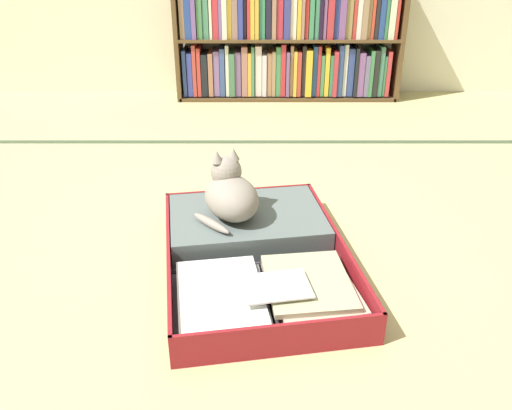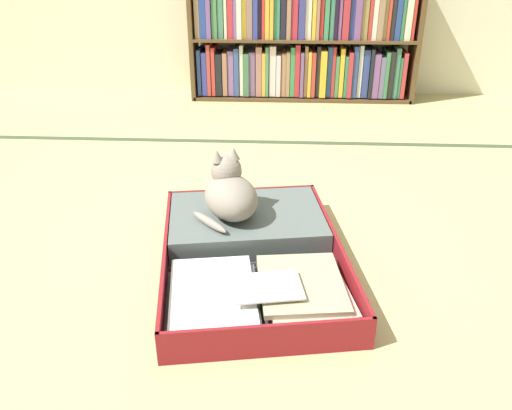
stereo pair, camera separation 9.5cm
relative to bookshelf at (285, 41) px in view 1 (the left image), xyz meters
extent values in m
plane|color=tan|center=(-0.34, -2.25, -0.40)|extent=(10.00, 10.00, 0.00)
cube|color=#3B4C35|center=(-0.34, -0.94, -0.40)|extent=(4.80, 0.05, 0.00)
cube|color=brown|center=(-0.77, 0.00, 0.02)|extent=(0.03, 0.26, 0.85)
cube|color=brown|center=(0.78, 0.00, 0.02)|extent=(0.03, 0.26, 0.85)
cube|color=brown|center=(0.01, 0.00, -0.39)|extent=(1.56, 0.26, 0.02)
cube|color=brown|center=(0.01, 0.00, 0.02)|extent=(1.53, 0.26, 0.02)
cube|color=#314786|center=(-0.73, 0.00, -0.21)|extent=(0.03, 0.22, 0.32)
cube|color=#343D93|center=(-0.69, 0.00, -0.22)|extent=(0.04, 0.22, 0.30)
cube|color=#B04039|center=(-0.66, 0.00, -0.19)|extent=(0.03, 0.22, 0.36)
cube|color=#BD3A31|center=(-0.63, 0.00, -0.20)|extent=(0.03, 0.22, 0.34)
cube|color=black|center=(-0.59, 0.00, -0.22)|extent=(0.04, 0.22, 0.29)
cube|color=#A46F52|center=(-0.54, 0.00, -0.22)|extent=(0.03, 0.22, 0.30)
cube|color=#7E5C96|center=(-0.50, 0.01, -0.21)|extent=(0.04, 0.22, 0.31)
cube|color=#3A508B|center=(-0.46, 0.00, -0.20)|extent=(0.03, 0.22, 0.33)
cube|color=silver|center=(-0.43, 0.01, -0.19)|extent=(0.02, 0.22, 0.35)
cube|color=#43724F|center=(-0.39, 0.00, -0.22)|extent=(0.04, 0.22, 0.30)
cube|color=slate|center=(-0.35, 0.01, -0.21)|extent=(0.04, 0.22, 0.31)
cube|color=#A46E63|center=(-0.30, 0.00, -0.20)|extent=(0.04, 0.22, 0.34)
cube|color=gold|center=(-0.27, 0.00, -0.22)|extent=(0.02, 0.22, 0.30)
cube|color=#4B8358|center=(-0.24, 0.00, -0.20)|extent=(0.02, 0.22, 0.34)
cube|color=silver|center=(-0.20, 0.01, -0.19)|extent=(0.04, 0.22, 0.35)
cube|color=silver|center=(-0.16, 0.00, -0.22)|extent=(0.03, 0.22, 0.29)
cube|color=#A47452|center=(-0.13, 0.01, -0.22)|extent=(0.03, 0.22, 0.30)
cube|color=#A07F59|center=(-0.10, 0.00, -0.21)|extent=(0.03, 0.22, 0.31)
cube|color=#3E874E|center=(-0.06, 0.01, -0.20)|extent=(0.03, 0.22, 0.34)
cube|color=#BB2E34|center=(-0.03, 0.00, -0.19)|extent=(0.03, 0.22, 0.36)
cube|color=slate|center=(0.00, -0.01, -0.21)|extent=(0.02, 0.22, 0.31)
cube|color=#9C7557|center=(0.03, 0.00, -0.19)|extent=(0.02, 0.22, 0.35)
cube|color=gold|center=(0.06, 0.00, -0.21)|extent=(0.02, 0.22, 0.32)
cube|color=#B63E33|center=(0.08, 0.00, -0.21)|extent=(0.03, 0.22, 0.31)
cube|color=#282629|center=(0.12, 0.01, -0.19)|extent=(0.03, 0.22, 0.35)
cube|color=gold|center=(0.15, -0.01, -0.21)|extent=(0.04, 0.22, 0.32)
cube|color=navy|center=(0.19, 0.01, -0.19)|extent=(0.03, 0.22, 0.35)
cube|color=#B13034|center=(0.22, 0.01, -0.19)|extent=(0.02, 0.22, 0.35)
cube|color=#4A844C|center=(0.25, 0.00, -0.22)|extent=(0.02, 0.22, 0.29)
cube|color=gold|center=(0.28, 0.00, -0.20)|extent=(0.03, 0.22, 0.34)
cube|color=#337A50|center=(0.31, 0.00, -0.22)|extent=(0.02, 0.22, 0.29)
cube|color=#BA343D|center=(0.34, -0.01, -0.21)|extent=(0.03, 0.22, 0.32)
cube|color=#31487F|center=(0.37, 0.00, -0.19)|extent=(0.03, 0.22, 0.36)
cube|color=silver|center=(0.41, 0.01, -0.19)|extent=(0.03, 0.22, 0.36)
cube|color=#314284|center=(0.45, 0.01, -0.20)|extent=(0.04, 0.22, 0.33)
cube|color=black|center=(0.49, -0.01, -0.20)|extent=(0.02, 0.22, 0.34)
cube|color=#7F528E|center=(0.52, -0.01, -0.22)|extent=(0.04, 0.22, 0.31)
cube|color=slate|center=(0.56, -0.01, -0.23)|extent=(0.03, 0.22, 0.29)
cube|color=#3D804C|center=(0.59, -0.01, -0.21)|extent=(0.02, 0.22, 0.32)
cube|color=black|center=(0.62, -0.01, -0.21)|extent=(0.04, 0.22, 0.32)
cube|color=#417961|center=(0.66, 0.00, -0.20)|extent=(0.03, 0.22, 0.35)
cube|color=#347850|center=(0.69, 0.01, -0.23)|extent=(0.02, 0.22, 0.28)
cube|color=#C13A3D|center=(0.72, 0.00, -0.21)|extent=(0.03, 0.22, 0.32)
cube|color=#96755A|center=(-0.72, 0.00, 0.19)|extent=(0.03, 0.22, 0.33)
cube|color=navy|center=(-0.69, 0.00, 0.20)|extent=(0.04, 0.22, 0.35)
cube|color=#725298|center=(-0.65, -0.01, 0.20)|extent=(0.03, 0.22, 0.34)
cube|color=#478051|center=(-0.61, 0.00, 0.17)|extent=(0.04, 0.22, 0.28)
cube|color=#458163|center=(-0.57, 0.01, 0.19)|extent=(0.04, 0.22, 0.31)
cube|color=beige|center=(-0.53, 0.00, 0.18)|extent=(0.02, 0.22, 0.30)
cube|color=#BE2F3A|center=(-0.50, 0.00, 0.21)|extent=(0.04, 0.22, 0.35)
cube|color=#755798|center=(-0.47, 0.00, 0.18)|extent=(0.02, 0.22, 0.31)
cube|color=silver|center=(-0.44, -0.01, 0.20)|extent=(0.03, 0.22, 0.35)
cube|color=gold|center=(-0.40, 0.00, 0.18)|extent=(0.03, 0.22, 0.31)
cube|color=#916D61|center=(-0.37, 0.00, 0.19)|extent=(0.04, 0.22, 0.33)
cube|color=#343E98|center=(-0.33, -0.01, 0.18)|extent=(0.03, 0.22, 0.29)
cube|color=#241F2E|center=(-0.30, 0.00, 0.18)|extent=(0.02, 0.22, 0.31)
cube|color=#C33137|center=(-0.27, 0.00, 0.17)|extent=(0.02, 0.22, 0.29)
cube|color=gold|center=(-0.25, 0.00, 0.18)|extent=(0.03, 0.22, 0.31)
cube|color=gold|center=(-0.22, -0.01, 0.18)|extent=(0.03, 0.22, 0.29)
cube|color=#367F5E|center=(-0.18, 0.00, 0.20)|extent=(0.04, 0.22, 0.33)
cube|color=#1F1D2E|center=(-0.14, 0.00, 0.20)|extent=(0.04, 0.22, 0.33)
cube|color=#9E755D|center=(-0.10, -0.01, 0.19)|extent=(0.03, 0.22, 0.32)
cube|color=#B72D3E|center=(-0.06, 0.00, 0.20)|extent=(0.04, 0.22, 0.35)
cube|color=#383B83|center=(-0.01, -0.01, 0.21)|extent=(0.04, 0.22, 0.37)
cube|color=silver|center=(0.03, 0.01, 0.18)|extent=(0.04, 0.22, 0.30)
cube|color=gold|center=(0.07, -0.01, 0.18)|extent=(0.03, 0.22, 0.30)
cube|color=#9E7060|center=(0.10, -0.01, 0.18)|extent=(0.02, 0.22, 0.30)
cube|color=red|center=(0.12, 0.00, 0.21)|extent=(0.02, 0.22, 0.37)
cube|color=#3D895D|center=(0.15, -0.01, 0.21)|extent=(0.03, 0.22, 0.36)
cube|color=#3E7E63|center=(0.19, 0.00, 0.21)|extent=(0.03, 0.22, 0.36)
cube|color=black|center=(0.22, -0.01, 0.19)|extent=(0.02, 0.22, 0.33)
cube|color=#784C83|center=(0.24, 0.00, 0.18)|extent=(0.02, 0.22, 0.29)
cube|color=#B3303A|center=(0.28, -0.01, 0.20)|extent=(0.04, 0.22, 0.35)
cube|color=navy|center=(0.32, 0.01, 0.18)|extent=(0.03, 0.22, 0.30)
cube|color=#774E8C|center=(0.36, 0.00, 0.19)|extent=(0.04, 0.22, 0.31)
cube|color=olive|center=(0.41, 0.01, 0.19)|extent=(0.04, 0.22, 0.33)
cube|color=#B0362C|center=(0.45, 0.01, 0.20)|extent=(0.02, 0.22, 0.34)
cube|color=silver|center=(0.48, 0.00, 0.18)|extent=(0.03, 0.22, 0.29)
cube|color=#9A7C5F|center=(0.51, -0.01, 0.19)|extent=(0.04, 0.22, 0.32)
cube|color=#99774D|center=(0.55, 0.00, 0.19)|extent=(0.02, 0.22, 0.31)
cube|color=#C2402F|center=(0.57, 0.00, 0.18)|extent=(0.02, 0.22, 0.29)
cube|color=black|center=(0.60, 0.00, 0.21)|extent=(0.02, 0.22, 0.36)
cube|color=navy|center=(0.63, 0.00, 0.21)|extent=(0.04, 0.22, 0.35)
cube|color=#35734C|center=(0.66, -0.01, 0.21)|extent=(0.02, 0.22, 0.35)
cube|color=silver|center=(0.70, 0.00, 0.19)|extent=(0.04, 0.22, 0.33)
cube|color=red|center=(0.73, 0.00, 0.18)|extent=(0.02, 0.22, 0.31)
cube|color=maroon|center=(-0.19, -2.47, -0.40)|extent=(0.68, 0.54, 0.01)
cube|color=maroon|center=(-0.15, -2.68, -0.35)|extent=(0.62, 0.11, 0.11)
cube|color=maroon|center=(-0.49, -2.51, -0.35)|extent=(0.08, 0.44, 0.11)
cube|color=maroon|center=(0.11, -2.42, -0.35)|extent=(0.08, 0.44, 0.11)
cube|color=#51505B|center=(-0.19, -2.47, -0.39)|extent=(0.66, 0.51, 0.01)
cube|color=maroon|center=(-0.26, -2.02, -0.40)|extent=(0.68, 0.54, 0.01)
cube|color=maroon|center=(-0.29, -1.81, -0.35)|extent=(0.62, 0.11, 0.11)
cube|color=maroon|center=(-0.56, -2.07, -0.35)|extent=(0.08, 0.44, 0.11)
cube|color=maroon|center=(0.04, -1.98, -0.35)|extent=(0.08, 0.44, 0.11)
cube|color=#51505B|center=(-0.26, -2.02, -0.39)|extent=(0.66, 0.51, 0.01)
cylinder|color=black|center=(-0.22, -2.24, -0.38)|extent=(0.60, 0.11, 0.02)
cube|color=silver|center=(-0.33, -2.49, -0.37)|extent=(0.30, 0.37, 0.02)
cube|color=slate|center=(-0.32, -2.49, -0.35)|extent=(0.31, 0.37, 0.02)
cube|color=silver|center=(-0.33, -2.48, -0.33)|extent=(0.32, 0.41, 0.02)
cube|color=tan|center=(-0.04, -2.44, -0.37)|extent=(0.32, 0.40, 0.02)
cube|color=#2B2325|center=(-0.05, -2.44, -0.36)|extent=(0.31, 0.40, 0.02)
cube|color=tan|center=(-0.04, -2.44, -0.34)|extent=(0.33, 0.38, 0.02)
cube|color=tan|center=(-0.05, -2.43, -0.32)|extent=(0.30, 0.35, 0.02)
cube|color=white|center=(-0.16, -2.49, -0.30)|extent=(0.24, 0.19, 0.01)
cube|color=#55605F|center=(-0.26, -2.02, -0.34)|extent=(0.65, 0.50, 0.10)
torus|color=white|center=(-0.33, -2.03, -0.29)|extent=(0.12, 0.12, 0.01)
cylinder|color=black|center=(-0.46, -1.85, -0.35)|extent=(0.02, 0.02, 0.10)
cylinder|color=black|center=(-0.12, -1.79, -0.35)|extent=(0.02, 0.02, 0.10)
cube|color=yellow|center=(-0.13, -2.67, -0.36)|extent=(0.03, 0.01, 0.02)
cube|color=yellow|center=(0.04, -2.64, -0.35)|extent=(0.03, 0.01, 0.03)
cube|color=red|center=(0.03, -2.64, -0.33)|extent=(0.03, 0.01, 0.02)
ellipsoid|color=gray|center=(-0.31, -2.05, -0.21)|extent=(0.28, 0.32, 0.16)
ellipsoid|color=gray|center=(-0.34, -1.99, -0.24)|extent=(0.16, 0.14, 0.09)
sphere|color=gray|center=(-0.34, -2.00, -0.12)|extent=(0.12, 0.12, 0.12)
cone|color=gray|center=(-0.31, -1.99, -0.05)|extent=(0.05, 0.05, 0.05)
cone|color=gray|center=(-0.37, -2.02, -0.05)|extent=(0.05, 0.05, 0.05)
sphere|color=gold|center=(-0.34, -1.95, -0.11)|extent=(0.02, 0.02, 0.02)
sphere|color=gold|center=(-0.38, -1.96, -0.11)|extent=(0.02, 0.02, 0.02)
ellipsoid|color=gray|center=(-0.39, -2.14, -0.27)|extent=(0.16, 0.16, 0.03)
camera|label=1|loc=(-0.22, -3.82, 0.68)|focal=36.91mm
camera|label=2|loc=(-0.13, -3.82, 0.68)|focal=36.91mm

